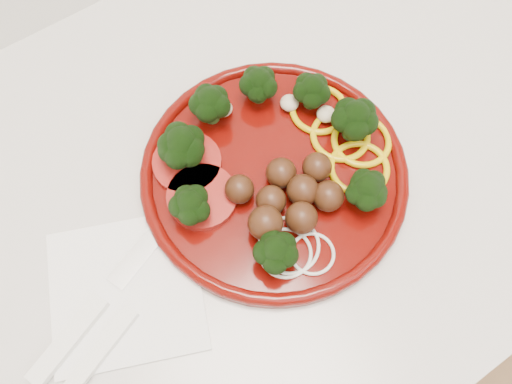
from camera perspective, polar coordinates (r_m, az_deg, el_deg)
counter at (r=1.03m, az=-1.50°, el=-9.66°), size 2.40×0.60×0.90m
plate at (r=0.59m, az=1.87°, el=2.38°), size 0.28×0.28×0.06m
napkin at (r=0.58m, az=-12.89°, el=-9.55°), size 0.19×0.19×0.00m
knife at (r=0.58m, az=-15.57°, el=-10.80°), size 0.23×0.10×0.01m
fork at (r=0.57m, az=-13.46°, el=-12.97°), size 0.21×0.09×0.01m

